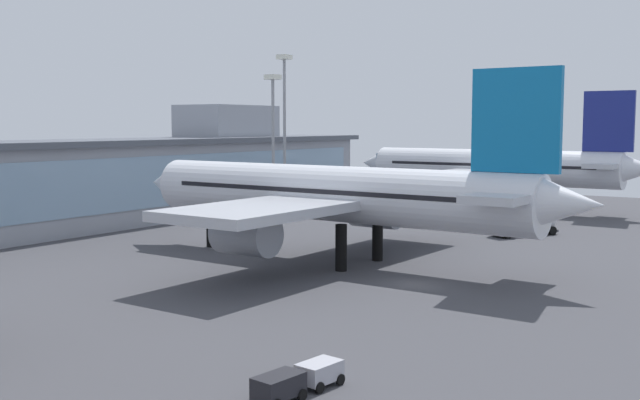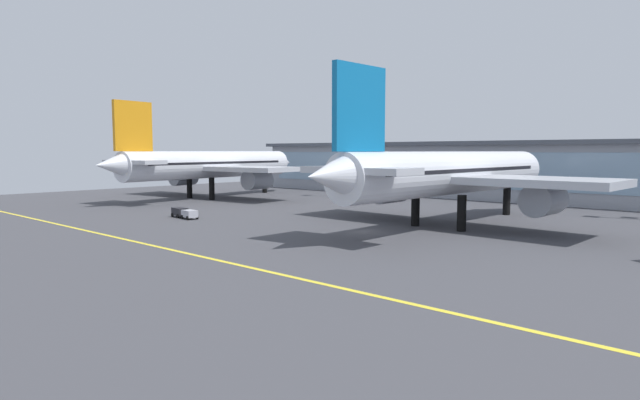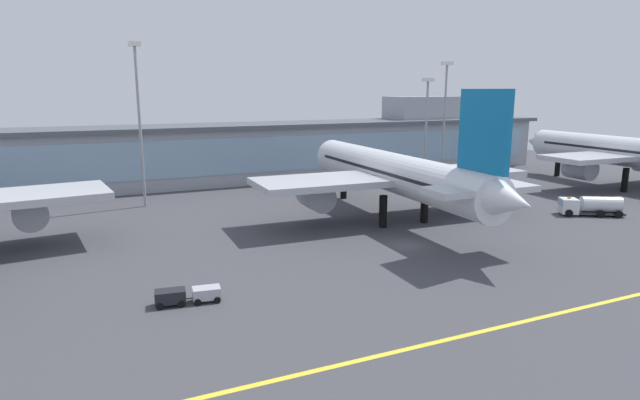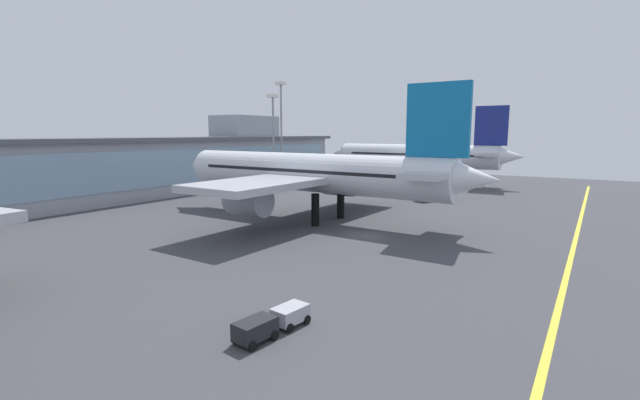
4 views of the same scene
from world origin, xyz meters
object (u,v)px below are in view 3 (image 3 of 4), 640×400
at_px(baggage_tug_near, 187,295).
at_px(apron_light_mast_west, 138,102).
at_px(apron_light_mast_east, 427,113).
at_px(apron_light_mast_centre, 445,103).
at_px(fuel_tanker_truck, 589,206).
at_px(airliner_far_right, 626,152).
at_px(airliner_near_right, 394,174).

xyz_separation_m(baggage_tug_near, apron_light_mast_west, (1.25, 42.80, 15.77)).
height_order(apron_light_mast_west, apron_light_mast_east, apron_light_mast_west).
bearing_deg(apron_light_mast_centre, apron_light_mast_east, -157.33).
height_order(fuel_tanker_truck, apron_light_mast_west, apron_light_mast_west).
bearing_deg(baggage_tug_near, airliner_far_right, -158.34).
bearing_deg(apron_light_mast_centre, apron_light_mast_west, -176.81).
xyz_separation_m(airliner_far_right, apron_light_mast_west, (-85.18, 20.72, 9.73)).
distance_m(fuel_tanker_truck, baggage_tug_near, 61.67).
bearing_deg(airliner_far_right, apron_light_mast_east, 55.90).
bearing_deg(apron_light_mast_east, baggage_tug_near, -142.13).
relative_size(fuel_tanker_truck, apron_light_mast_east, 0.43).
xyz_separation_m(airliner_far_right, fuel_tanker_truck, (-25.41, -13.23, -5.33)).
relative_size(airliner_near_right, apron_light_mast_west, 2.04).
bearing_deg(baggage_tug_near, apron_light_mast_west, -84.35).
bearing_deg(apron_light_mast_west, apron_light_mast_east, 0.74).
distance_m(fuel_tanker_truck, apron_light_mast_east, 37.14).
bearing_deg(fuel_tanker_truck, apron_light_mast_west, 1.35).
bearing_deg(airliner_near_right, apron_light_mast_east, -41.08).
bearing_deg(apron_light_mast_west, fuel_tanker_truck, -29.60).
distance_m(airliner_far_right, fuel_tanker_truck, 29.14).
distance_m(airliner_near_right, fuel_tanker_truck, 30.36).
height_order(apron_light_mast_west, apron_light_mast_centre, apron_light_mast_west).
xyz_separation_m(airliner_near_right, apron_light_mast_centre, (29.68, 27.63, 8.96)).
bearing_deg(apron_light_mast_west, apron_light_mast_centre, 3.19).
bearing_deg(apron_light_mast_west, airliner_near_right, -37.55).
xyz_separation_m(airliner_near_right, airliner_far_right, (53.68, 3.50, 0.06)).
distance_m(apron_light_mast_centre, apron_light_mast_east, 7.28).
relative_size(fuel_tanker_truck, apron_light_mast_west, 0.35).
bearing_deg(baggage_tug_near, airliner_near_right, -143.09).
relative_size(airliner_near_right, fuel_tanker_truck, 5.81).
bearing_deg(apron_light_mast_centre, baggage_tug_near, -143.49).
height_order(airliner_far_right, apron_light_mast_east, apron_light_mast_east).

